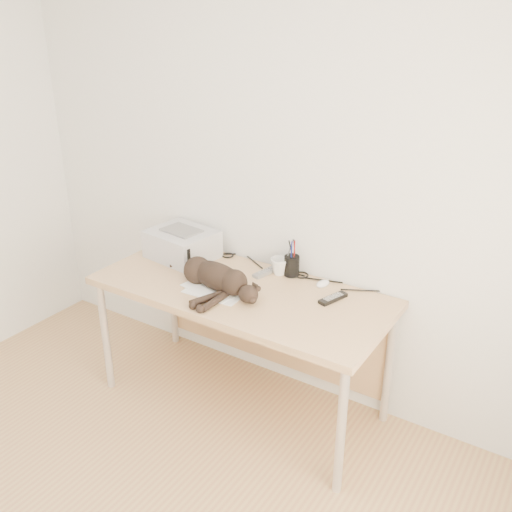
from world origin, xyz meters
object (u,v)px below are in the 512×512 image
Objects in this scene: printer at (182,244)px; cat at (214,277)px; pen_cup at (292,265)px; desk at (249,304)px; mug at (279,266)px; mouse at (323,282)px.

printer reaches higher than cat.
cat is at bearing -126.30° from pen_cup.
mug reaches higher than desk.
pen_cup is at bearing -178.14° from mouse.
printer is 0.46m from cat.
mouse is at bearing 7.98° from printer.
cat is 0.39m from mug.
printer is 1.87× the size of pen_cup.
cat is 6.81× the size of mouse.
desk is 15.75× the size of mug.
mug is at bearing 67.99° from cat.
mouse is (0.26, 0.01, -0.03)m from mug.
mug is 0.47× the size of pen_cup.
printer is at bearing 159.05° from cat.
desk is 7.40× the size of pen_cup.
desk is 16.28× the size of mouse.
pen_cup is at bearing 11.13° from printer.
mouse is at bearing 29.13° from desk.
printer is 0.88m from mouse.
printer is at bearing -169.97° from mug.
pen_cup is 2.20× the size of mouse.
printer is 4.11× the size of mouse.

